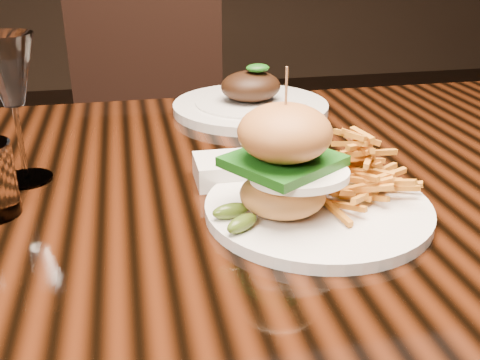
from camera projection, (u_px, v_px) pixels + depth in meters
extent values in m
cube|color=black|center=(233.00, 192.00, 0.83)|extent=(1.60, 0.90, 0.04)
cylinder|color=silver|center=(318.00, 208.00, 0.72)|extent=(0.29, 0.29, 0.01)
ellipsoid|color=#A47135|center=(283.00, 194.00, 0.68)|extent=(0.11, 0.11, 0.05)
ellipsoid|color=white|center=(300.00, 175.00, 0.66)|extent=(0.12, 0.10, 0.01)
ellipsoid|color=orange|center=(320.00, 170.00, 0.66)|extent=(0.02, 0.02, 0.01)
cube|color=#196218|center=(284.00, 164.00, 0.67)|extent=(0.16, 0.16, 0.01)
ellipsoid|color=#965729|center=(285.00, 132.00, 0.65)|extent=(0.11, 0.11, 0.07)
cylinder|color=#9D6E49|center=(286.00, 105.00, 0.64)|extent=(0.00, 0.00, 0.09)
ellipsoid|color=#2A4211|center=(242.00, 223.00, 0.64)|extent=(0.05, 0.04, 0.02)
ellipsoid|color=#2A4211|center=(231.00, 211.00, 0.67)|extent=(0.05, 0.03, 0.02)
cube|color=silver|center=(222.00, 170.00, 0.80)|extent=(0.10, 0.10, 0.04)
cylinder|color=white|center=(27.00, 179.00, 0.81)|extent=(0.07, 0.07, 0.00)
cylinder|color=white|center=(21.00, 142.00, 0.79)|extent=(0.01, 0.01, 0.11)
cone|color=white|center=(8.00, 70.00, 0.75)|extent=(0.08, 0.08, 0.10)
cylinder|color=silver|center=(251.00, 107.00, 1.12)|extent=(0.31, 0.31, 0.02)
cylinder|color=silver|center=(251.00, 106.00, 1.12)|extent=(0.22, 0.22, 0.02)
ellipsoid|color=black|center=(251.00, 86.00, 1.10)|extent=(0.12, 0.10, 0.06)
ellipsoid|color=#196218|center=(258.00, 68.00, 1.08)|extent=(0.05, 0.03, 0.02)
cube|color=black|center=(152.00, 166.00, 1.64)|extent=(0.49, 0.49, 0.06)
cube|color=black|center=(147.00, 65.00, 1.73)|extent=(0.46, 0.08, 0.50)
cylinder|color=black|center=(86.00, 272.00, 1.54)|extent=(0.04, 0.04, 0.45)
cylinder|color=black|center=(224.00, 262.00, 1.58)|extent=(0.04, 0.04, 0.45)
cylinder|color=black|center=(100.00, 209.00, 1.88)|extent=(0.04, 0.04, 0.45)
cylinder|color=black|center=(212.00, 203.00, 1.92)|extent=(0.04, 0.04, 0.45)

